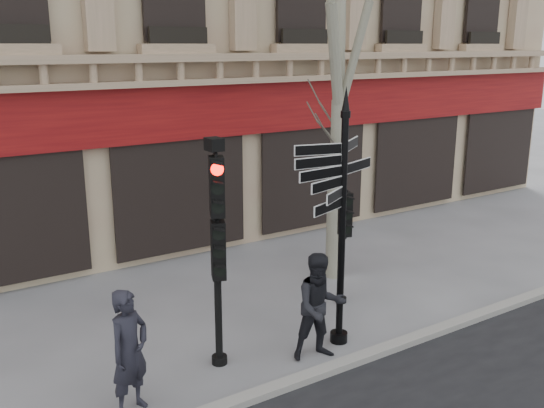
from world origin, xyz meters
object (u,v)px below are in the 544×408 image
(traffic_signal_main, at_px, (216,226))
(traffic_signal_secondary, at_px, (343,226))
(pedestrian_a, at_px, (130,352))
(pedestrian_b, at_px, (320,307))
(fingerpost, at_px, (344,176))

(traffic_signal_main, bearing_deg, traffic_signal_secondary, 36.61)
(pedestrian_a, bearing_deg, pedestrian_b, -31.07)
(traffic_signal_main, height_order, pedestrian_b, traffic_signal_main)
(fingerpost, relative_size, pedestrian_a, 2.41)
(traffic_signal_main, relative_size, traffic_signal_secondary, 1.61)
(fingerpost, height_order, pedestrian_b, fingerpost)
(traffic_signal_secondary, height_order, pedestrian_b, traffic_signal_secondary)
(fingerpost, distance_m, traffic_signal_main, 2.30)
(fingerpost, xyz_separation_m, traffic_signal_secondary, (1.12, 1.30, -1.39))
(traffic_signal_main, relative_size, pedestrian_b, 2.05)
(fingerpost, height_order, pedestrian_a, fingerpost)
(traffic_signal_main, height_order, traffic_signal_secondary, traffic_signal_main)
(fingerpost, distance_m, pedestrian_b, 2.21)
(pedestrian_b, bearing_deg, traffic_signal_main, 169.99)
(traffic_signal_secondary, xyz_separation_m, pedestrian_a, (-4.96, -1.32, -0.70))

